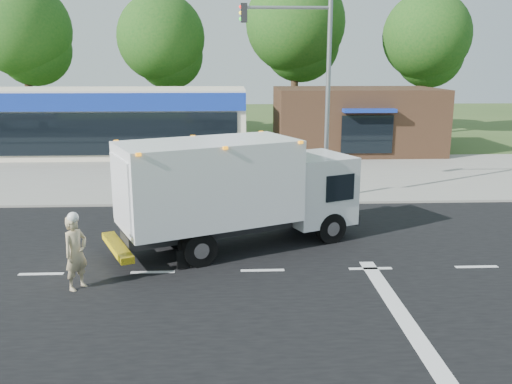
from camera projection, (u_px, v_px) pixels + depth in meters
ground at (263, 271)px, 14.88m from camera, size 120.00×120.00×0.00m
road_asphalt at (263, 271)px, 14.88m from camera, size 60.00×14.00×0.02m
sidewalk at (252, 197)px, 22.83m from camera, size 60.00×2.40×0.12m
parking_apron at (248, 171)px, 28.47m from camera, size 60.00×9.00×0.02m
lane_markings at (319, 289)px, 13.62m from camera, size 55.20×7.00×0.01m
ems_box_truck at (235, 186)px, 16.34m from camera, size 7.93×5.25×3.38m
emergency_worker at (76, 252)px, 13.50m from camera, size 0.75×0.83×2.01m
retail_strip_mall at (99, 121)px, 33.38m from camera, size 18.00×6.20×4.00m
brown_storefront at (356, 120)px, 34.11m from camera, size 10.00×6.70×4.00m
traffic_signal_pole at (312, 79)px, 21.21m from camera, size 3.51×0.25×8.00m
background_trees at (231, 37)px, 40.46m from camera, size 36.77×7.39×12.10m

